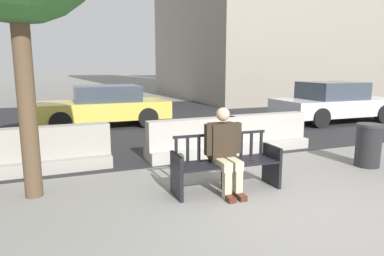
{
  "coord_description": "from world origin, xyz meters",
  "views": [
    {
      "loc": [
        -2.9,
        -3.51,
        1.93
      ],
      "look_at": [
        -0.53,
        2.6,
        0.75
      ],
      "focal_mm": 32.0,
      "sensor_mm": 36.0,
      "label": 1
    }
  ],
  "objects_px": {
    "jersey_barrier_left": "(56,152)",
    "trash_bin": "(368,145)",
    "jersey_barrier_right": "(265,135)",
    "street_bench": "(226,166)",
    "seated_person": "(225,148)",
    "car_sedan_mid": "(334,102)",
    "car_taxi_near": "(104,106)",
    "jersey_barrier_centre": "(193,142)"
  },
  "relations": [
    {
      "from": "jersey_barrier_left",
      "to": "trash_bin",
      "type": "bearing_deg",
      "value": -18.96
    },
    {
      "from": "jersey_barrier_right",
      "to": "street_bench",
      "type": "bearing_deg",
      "value": -134.74
    },
    {
      "from": "jersey_barrier_right",
      "to": "trash_bin",
      "type": "distance_m",
      "value": 2.23
    },
    {
      "from": "street_bench",
      "to": "trash_bin",
      "type": "relative_size",
      "value": 2.03
    },
    {
      "from": "jersey_barrier_right",
      "to": "trash_bin",
      "type": "xyz_separation_m",
      "value": [
        1.07,
        -1.95,
        0.08
      ]
    },
    {
      "from": "seated_person",
      "to": "jersey_barrier_right",
      "type": "xyz_separation_m",
      "value": [
        2.17,
        2.19,
        -0.35
      ]
    },
    {
      "from": "street_bench",
      "to": "jersey_barrier_right",
      "type": "bearing_deg",
      "value": 45.26
    },
    {
      "from": "street_bench",
      "to": "jersey_barrier_right",
      "type": "height_order",
      "value": "street_bench"
    },
    {
      "from": "jersey_barrier_left",
      "to": "car_sedan_mid",
      "type": "relative_size",
      "value": 0.47
    },
    {
      "from": "street_bench",
      "to": "car_taxi_near",
      "type": "bearing_deg",
      "value": 98.75
    },
    {
      "from": "jersey_barrier_centre",
      "to": "car_sedan_mid",
      "type": "xyz_separation_m",
      "value": [
        6.41,
        2.76,
        0.35
      ]
    },
    {
      "from": "street_bench",
      "to": "car_sedan_mid",
      "type": "bearing_deg",
      "value": 35.64
    },
    {
      "from": "seated_person",
      "to": "trash_bin",
      "type": "xyz_separation_m",
      "value": [
        3.24,
        0.23,
        -0.27
      ]
    },
    {
      "from": "street_bench",
      "to": "jersey_barrier_right",
      "type": "distance_m",
      "value": 3.0
    },
    {
      "from": "jersey_barrier_left",
      "to": "car_taxi_near",
      "type": "bearing_deg",
      "value": 72.56
    },
    {
      "from": "jersey_barrier_right",
      "to": "jersey_barrier_left",
      "type": "bearing_deg",
      "value": -179.98
    },
    {
      "from": "jersey_barrier_centre",
      "to": "jersey_barrier_right",
      "type": "xyz_separation_m",
      "value": [
        1.88,
        0.13,
        0.0
      ]
    },
    {
      "from": "street_bench",
      "to": "jersey_barrier_centre",
      "type": "xyz_separation_m",
      "value": [
        0.23,
        2.0,
        -0.06
      ]
    },
    {
      "from": "street_bench",
      "to": "jersey_barrier_right",
      "type": "xyz_separation_m",
      "value": [
        2.11,
        2.13,
        -0.06
      ]
    },
    {
      "from": "jersey_barrier_left",
      "to": "trash_bin",
      "type": "distance_m",
      "value": 6.01
    },
    {
      "from": "car_taxi_near",
      "to": "street_bench",
      "type": "bearing_deg",
      "value": -81.25
    },
    {
      "from": "jersey_barrier_left",
      "to": "car_taxi_near",
      "type": "height_order",
      "value": "car_taxi_near"
    },
    {
      "from": "car_sedan_mid",
      "to": "car_taxi_near",
      "type": "bearing_deg",
      "value": 165.31
    },
    {
      "from": "street_bench",
      "to": "jersey_barrier_centre",
      "type": "bearing_deg",
      "value": 83.53
    },
    {
      "from": "jersey_barrier_centre",
      "to": "car_sedan_mid",
      "type": "height_order",
      "value": "car_sedan_mid"
    },
    {
      "from": "car_taxi_near",
      "to": "car_sedan_mid",
      "type": "distance_m",
      "value": 7.94
    },
    {
      "from": "jersey_barrier_left",
      "to": "car_taxi_near",
      "type": "relative_size",
      "value": 0.48
    },
    {
      "from": "street_bench",
      "to": "trash_bin",
      "type": "distance_m",
      "value": 3.19
    },
    {
      "from": "jersey_barrier_left",
      "to": "car_sedan_mid",
      "type": "bearing_deg",
      "value": 16.06
    },
    {
      "from": "seated_person",
      "to": "jersey_barrier_right",
      "type": "bearing_deg",
      "value": 45.24
    },
    {
      "from": "jersey_barrier_left",
      "to": "trash_bin",
      "type": "relative_size",
      "value": 2.4
    },
    {
      "from": "street_bench",
      "to": "jersey_barrier_left",
      "type": "height_order",
      "value": "street_bench"
    },
    {
      "from": "jersey_barrier_centre",
      "to": "car_sedan_mid",
      "type": "relative_size",
      "value": 0.46
    },
    {
      "from": "street_bench",
      "to": "trash_bin",
      "type": "bearing_deg",
      "value": 3.16
    },
    {
      "from": "jersey_barrier_centre",
      "to": "car_taxi_near",
      "type": "xyz_separation_m",
      "value": [
        -1.27,
        4.77,
        0.32
      ]
    },
    {
      "from": "street_bench",
      "to": "jersey_barrier_left",
      "type": "xyz_separation_m",
      "value": [
        -2.5,
        2.13,
        -0.06
      ]
    },
    {
      "from": "jersey_barrier_centre",
      "to": "trash_bin",
      "type": "height_order",
      "value": "same"
    },
    {
      "from": "car_taxi_near",
      "to": "trash_bin",
      "type": "relative_size",
      "value": 5.03
    },
    {
      "from": "jersey_barrier_left",
      "to": "car_sedan_mid",
      "type": "distance_m",
      "value": 9.52
    },
    {
      "from": "car_taxi_near",
      "to": "car_sedan_mid",
      "type": "xyz_separation_m",
      "value": [
        7.68,
        -2.01,
        0.02
      ]
    },
    {
      "from": "car_sedan_mid",
      "to": "seated_person",
      "type": "bearing_deg",
      "value": -144.28
    },
    {
      "from": "jersey_barrier_centre",
      "to": "jersey_barrier_right",
      "type": "height_order",
      "value": "same"
    }
  ]
}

